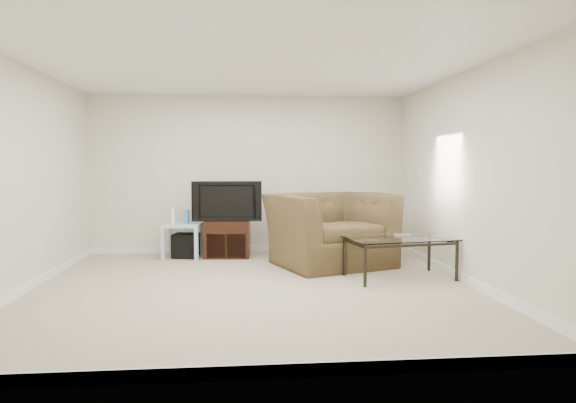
{
  "coord_description": "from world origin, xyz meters",
  "views": [
    {
      "loc": [
        -0.16,
        -5.74,
        1.39
      ],
      "look_at": [
        0.5,
        1.2,
        0.9
      ],
      "focal_mm": 32.0,
      "sensor_mm": 36.0,
      "label": 1
    }
  ],
  "objects": [
    {
      "name": "plate_right_outlet",
      "position": [
        2.49,
        1.3,
        0.3
      ],
      "size": [
        0.02,
        0.08,
        0.12
      ],
      "primitive_type": "cube",
      "color": "white",
      "rests_on": "wall_right"
    },
    {
      "name": "wall_right",
      "position": [
        2.5,
        0.0,
        1.25
      ],
      "size": [
        0.02,
        5.0,
        2.5
      ],
      "primitive_type": "cube",
      "color": "silver",
      "rests_on": "ground"
    },
    {
      "name": "dvd_player",
      "position": [
        -0.35,
        2.01,
        0.47
      ],
      "size": [
        0.43,
        0.31,
        0.06
      ],
      "primitive_type": "cube",
      "rotation": [
        0.0,
        0.0,
        -0.07
      ],
      "color": "black",
      "rests_on": "tv_stand"
    },
    {
      "name": "plate_back",
      "position": [
        -1.4,
        2.49,
        1.25
      ],
      "size": [
        0.12,
        0.02,
        0.12
      ],
      "primitive_type": "cube",
      "color": "white",
      "rests_on": "wall_back"
    },
    {
      "name": "tv_stand",
      "position": [
        -0.34,
        2.05,
        0.28
      ],
      "size": [
        0.7,
        0.51,
        0.56
      ],
      "primitive_type": null,
      "rotation": [
        0.0,
        0.0,
        -0.07
      ],
      "color": "black",
      "rests_on": "floor"
    },
    {
      "name": "coffee_table",
      "position": [
        1.8,
        0.35,
        0.25
      ],
      "size": [
        1.39,
        0.93,
        0.5
      ],
      "primitive_type": null,
      "rotation": [
        0.0,
        0.0,
        0.17
      ],
      "color": "black",
      "rests_on": "floor"
    },
    {
      "name": "game_console",
      "position": [
        -1.14,
        2.04,
        0.64
      ],
      "size": [
        0.05,
        0.17,
        0.24
      ],
      "primitive_type": "cube",
      "rotation": [
        0.0,
        0.0,
        0.0
      ],
      "color": "white",
      "rests_on": "side_table"
    },
    {
      "name": "game_case",
      "position": [
        -0.95,
        2.02,
        0.62
      ],
      "size": [
        0.07,
        0.16,
        0.21
      ],
      "primitive_type": "cube",
      "rotation": [
        0.0,
        0.0,
        -0.08
      ],
      "color": "#337FCC",
      "rests_on": "side_table"
    },
    {
      "name": "recliner",
      "position": [
        1.1,
        1.29,
        0.67
      ],
      "size": [
        1.79,
        1.47,
        1.35
      ],
      "primitive_type": "imported",
      "rotation": [
        0.0,
        0.0,
        0.35
      ],
      "color": "brown",
      "rests_on": "floor"
    },
    {
      "name": "subwoofer",
      "position": [
        -0.98,
        2.07,
        0.18
      ],
      "size": [
        0.41,
        0.41,
        0.35
      ],
      "primitive_type": "cube",
      "rotation": [
        0.0,
        0.0,
        -0.17
      ],
      "color": "black",
      "rests_on": "floor"
    },
    {
      "name": "side_table",
      "position": [
        -1.01,
        2.05,
        0.26
      ],
      "size": [
        0.59,
        0.59,
        0.52
      ],
      "primitive_type": null,
      "rotation": [
        0.0,
        0.0,
        -0.1
      ],
      "color": "#C7E6F4",
      "rests_on": "floor"
    },
    {
      "name": "wall_back",
      "position": [
        0.0,
        2.5,
        1.25
      ],
      "size": [
        5.0,
        0.02,
        2.5
      ],
      "primitive_type": "cube",
      "color": "silver",
      "rests_on": "ground"
    },
    {
      "name": "plate_right_switch",
      "position": [
        2.49,
        1.6,
        1.25
      ],
      "size": [
        0.02,
        0.09,
        0.13
      ],
      "primitive_type": "cube",
      "color": "white",
      "rests_on": "wall_right"
    },
    {
      "name": "ceiling",
      "position": [
        0.0,
        0.0,
        2.5
      ],
      "size": [
        5.0,
        5.0,
        0.0
      ],
      "primitive_type": "plane",
      "color": "white",
      "rests_on": "ground"
    },
    {
      "name": "television",
      "position": [
        -0.35,
        2.02,
        0.86
      ],
      "size": [
        0.97,
        0.21,
        0.6
      ],
      "primitive_type": "imported",
      "rotation": [
        0.0,
        0.0,
        -0.02
      ],
      "color": "black",
      "rests_on": "tv_stand"
    },
    {
      "name": "floor",
      "position": [
        0.0,
        0.0,
        0.0
      ],
      "size": [
        5.0,
        5.0,
        0.0
      ],
      "primitive_type": "plane",
      "color": "tan",
      "rests_on": "ground"
    },
    {
      "name": "remote",
      "position": [
        1.89,
        0.53,
        0.51
      ],
      "size": [
        0.21,
        0.1,
        0.02
      ],
      "primitive_type": "cube",
      "rotation": [
        0.0,
        0.0,
        -0.2
      ],
      "color": "#B2B2B7",
      "rests_on": "coffee_table"
    },
    {
      "name": "wall_left",
      "position": [
        -2.5,
        0.0,
        1.25
      ],
      "size": [
        0.02,
        5.0,
        2.5
      ],
      "primitive_type": "cube",
      "color": "silver",
      "rests_on": "ground"
    }
  ]
}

